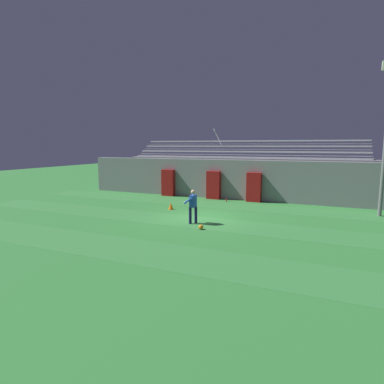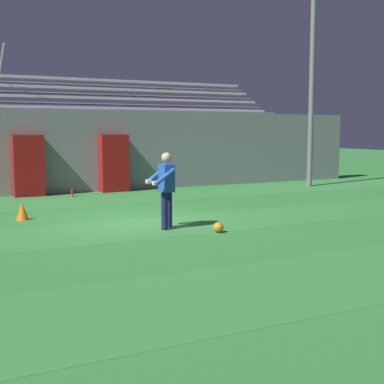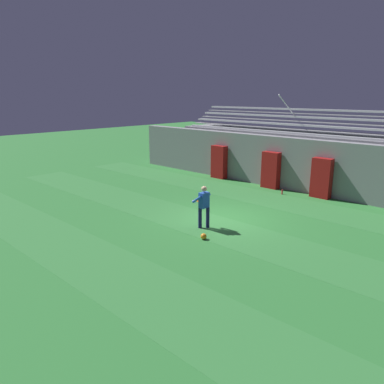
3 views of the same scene
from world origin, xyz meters
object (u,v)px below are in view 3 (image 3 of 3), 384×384
object	(u,v)px
traffic_cone	(200,197)
soccer_ball	(204,236)
padding_pillar_far_left	(219,162)
goalkeeper	(204,204)
padding_pillar_gate_left	(271,170)
padding_pillar_gate_right	(322,178)
water_bottle	(282,192)

from	to	relation	value
traffic_cone	soccer_ball	bearing A→B (deg)	-46.08
padding_pillar_far_left	goalkeeper	world-z (taller)	padding_pillar_far_left
padding_pillar_far_left	traffic_cone	size ratio (longest dim) A/B	4.75
padding_pillar_gate_left	padding_pillar_gate_right	world-z (taller)	same
padding_pillar_far_left	goalkeeper	distance (m)	9.00
soccer_ball	traffic_cone	xyz separation A→B (m)	(-3.41, 3.54, 0.10)
goalkeeper	soccer_ball	distance (m)	1.47
padding_pillar_far_left	traffic_cone	distance (m)	5.43
padding_pillar_gate_left	water_bottle	xyz separation A→B (m)	(1.21, -0.77, -0.88)
soccer_ball	water_bottle	bearing A→B (deg)	99.01
padding_pillar_far_left	soccer_ball	xyz separation A→B (m)	(6.06, -8.20, -0.89)
traffic_cone	water_bottle	distance (m)	4.49
padding_pillar_gate_left	padding_pillar_far_left	size ratio (longest dim) A/B	1.00
padding_pillar_gate_right	traffic_cone	xyz separation A→B (m)	(-3.93, -4.67, -0.79)
soccer_ball	goalkeeper	bearing A→B (deg)	131.97
soccer_ball	water_bottle	world-z (taller)	water_bottle
goalkeeper	traffic_cone	xyz separation A→B (m)	(-2.60, 2.64, -0.74)
goalkeeper	soccer_ball	xyz separation A→B (m)	(0.81, -0.90, -0.84)
padding_pillar_far_left	goalkeeper	size ratio (longest dim) A/B	1.19
goalkeeper	water_bottle	bearing A→B (deg)	93.25
goalkeeper	traffic_cone	world-z (taller)	goalkeeper
padding_pillar_gate_right	soccer_ball	bearing A→B (deg)	-93.63
padding_pillar_gate_left	goalkeeper	distance (m)	7.48
padding_pillar_gate_right	traffic_cone	size ratio (longest dim) A/B	4.75
padding_pillar_gate_right	water_bottle	world-z (taller)	padding_pillar_gate_right
padding_pillar_gate_right	padding_pillar_far_left	xyz separation A→B (m)	(-6.58, 0.00, 0.00)
padding_pillar_far_left	soccer_ball	size ratio (longest dim) A/B	9.07
padding_pillar_gate_left	soccer_ball	bearing A→B (deg)	-73.75
padding_pillar_gate_left	padding_pillar_gate_right	distance (m)	2.91
traffic_cone	padding_pillar_far_left	bearing A→B (deg)	119.63
goalkeeper	traffic_cone	distance (m)	3.78
water_bottle	padding_pillar_far_left	bearing A→B (deg)	171.02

